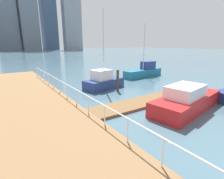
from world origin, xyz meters
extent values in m
plane|color=#476675|center=(0.00, 20.00, 0.00)|extent=(300.00, 300.00, 0.00)
cube|color=brown|center=(2.13, 11.14, 0.09)|extent=(11.27, 2.00, 0.18)
cylinder|color=white|center=(-3.15, 5.29, 0.93)|extent=(0.06, 0.06, 1.05)
cylinder|color=white|center=(-3.15, 7.12, 0.93)|extent=(0.06, 0.06, 1.05)
cylinder|color=white|center=(-3.15, 8.95, 0.93)|extent=(0.06, 0.06, 1.05)
cylinder|color=white|center=(-3.15, 10.78, 0.93)|extent=(0.06, 0.06, 1.05)
cylinder|color=white|center=(-3.15, 12.61, 0.93)|extent=(0.06, 0.06, 1.05)
cylinder|color=white|center=(-3.15, 14.43, 0.93)|extent=(0.06, 0.06, 1.05)
cylinder|color=white|center=(-3.15, 16.26, 0.93)|extent=(0.06, 0.06, 1.05)
cylinder|color=white|center=(-3.15, 18.09, 0.93)|extent=(0.06, 0.06, 1.05)
cylinder|color=white|center=(-3.15, 19.92, 0.93)|extent=(0.06, 0.06, 1.05)
cylinder|color=white|center=(-3.15, 21.75, 0.93)|extent=(0.06, 0.06, 1.05)
cylinder|color=white|center=(-3.15, 23.57, 0.93)|extent=(0.06, 0.06, 1.05)
cylinder|color=white|center=(-3.15, 25.40, 0.93)|extent=(0.06, 0.06, 1.05)
cylinder|color=white|center=(-3.15, 9.86, 1.45)|extent=(0.06, 31.08, 0.06)
cylinder|color=#473826|center=(1.93, 14.95, 1.02)|extent=(0.25, 0.25, 2.04)
cube|color=#1E6B8C|center=(9.09, 19.05, 0.51)|extent=(6.19, 2.05, 1.01)
cube|color=navy|center=(10.07, 19.14, 1.53)|extent=(2.01, 1.37, 1.04)
cylinder|color=silver|center=(9.09, 19.05, 3.98)|extent=(0.12, 0.12, 5.93)
cube|color=red|center=(3.17, 8.55, 0.49)|extent=(6.68, 3.18, 0.98)
cube|color=white|center=(2.75, 8.48, 1.37)|extent=(2.95, 2.15, 0.78)
cube|color=navy|center=(1.43, 16.64, 0.47)|extent=(4.38, 2.64, 0.95)
cube|color=white|center=(1.14, 16.58, 1.44)|extent=(2.02, 1.80, 0.97)
cylinder|color=silver|center=(1.43, 16.64, 4.23)|extent=(0.12, 0.12, 6.56)
cube|color=slate|center=(15.38, 142.71, 28.87)|extent=(12.53, 11.93, 57.74)
cube|color=#8C939E|center=(45.19, 136.70, 30.35)|extent=(13.86, 10.89, 60.70)
camera|label=1|loc=(-7.23, 2.17, 4.37)|focal=27.47mm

